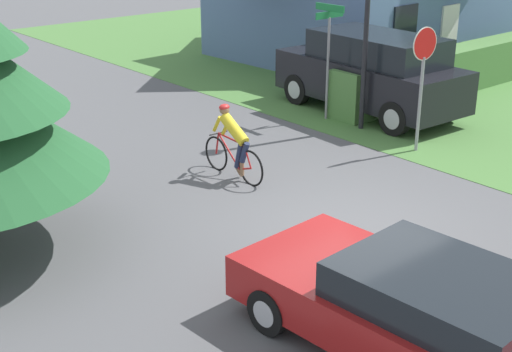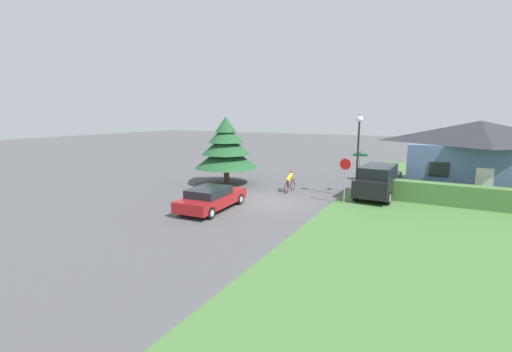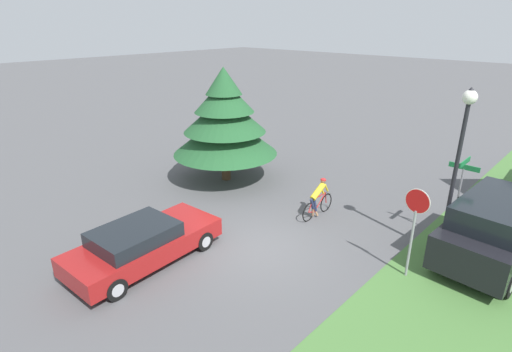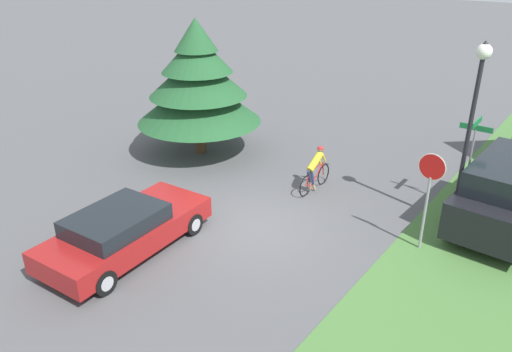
{
  "view_description": "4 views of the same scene",
  "coord_description": "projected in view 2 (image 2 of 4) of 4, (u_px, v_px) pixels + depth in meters",
  "views": [
    {
      "loc": [
        -7.94,
        -6.99,
        5.08
      ],
      "look_at": [
        -0.95,
        1.19,
        0.87
      ],
      "focal_mm": 50.0,
      "sensor_mm": 36.0,
      "label": 1
    },
    {
      "loc": [
        8.72,
        -17.5,
        5.07
      ],
      "look_at": [
        -1.55,
        1.53,
        1.18
      ],
      "focal_mm": 24.0,
      "sensor_mm": 36.0,
      "label": 2
    },
    {
      "loc": [
        7.44,
        -8.02,
        6.73
      ],
      "look_at": [
        -1.48,
        1.54,
        1.6
      ],
      "focal_mm": 28.0,
      "sensor_mm": 36.0,
      "label": 3
    },
    {
      "loc": [
        7.24,
        -9.6,
        7.15
      ],
      "look_at": [
        -0.75,
        1.13,
        0.97
      ],
      "focal_mm": 35.0,
      "sensor_mm": 36.0,
      "label": 4
    }
  ],
  "objects": [
    {
      "name": "ground_plane",
      "position": [
        267.0,
        202.0,
        20.13
      ],
      "size": [
        140.0,
        140.0,
        0.0
      ],
      "primitive_type": "plane",
      "color": "#515154"
    },
    {
      "name": "grass_verge_right",
      "position": [
        492.0,
        211.0,
        18.25
      ],
      "size": [
        16.0,
        36.0,
        0.01
      ],
      "primitive_type": "cube",
      "color": "#477538",
      "rests_on": "ground"
    },
    {
      "name": "cottage_house",
      "position": [
        477.0,
        155.0,
        22.92
      ],
      "size": [
        9.48,
        8.04,
        4.89
      ],
      "rotation": [
        0.0,
        0.0,
        0.05
      ],
      "color": "slate",
      "rests_on": "ground"
    },
    {
      "name": "hedge_row",
      "position": [
        462.0,
        196.0,
        19.03
      ],
      "size": [
        11.33,
        0.9,
        1.22
      ],
      "primitive_type": "cube",
      "color": "#4C7A3D",
      "rests_on": "ground"
    },
    {
      "name": "sedan_left_lane",
      "position": [
        211.0,
        198.0,
        18.42
      ],
      "size": [
        2.17,
        4.66,
        1.24
      ],
      "rotation": [
        0.0,
        0.0,
        1.63
      ],
      "color": "maroon",
      "rests_on": "ground"
    },
    {
      "name": "cyclist",
      "position": [
        289.0,
        182.0,
        22.65
      ],
      "size": [
        0.44,
        1.79,
        1.43
      ],
      "rotation": [
        0.0,
        0.0,
        1.56
      ],
      "color": "black",
      "rests_on": "ground"
    },
    {
      "name": "parked_suv_right",
      "position": [
        378.0,
        181.0,
        21.15
      ],
      "size": [
        2.22,
        5.04,
        2.01
      ],
      "rotation": [
        0.0,
        0.0,
        1.53
      ],
      "color": "black",
      "rests_on": "ground"
    },
    {
      "name": "stop_sign",
      "position": [
        345.0,
        172.0,
        19.44
      ],
      "size": [
        0.69,
        0.08,
        2.65
      ],
      "rotation": [
        0.0,
        0.0,
        3.06
      ],
      "color": "gray",
      "rests_on": "ground"
    },
    {
      "name": "street_lamp",
      "position": [
        359.0,
        138.0,
        20.58
      ],
      "size": [
        0.39,
        0.39,
        5.09
      ],
      "color": "black",
      "rests_on": "ground"
    },
    {
      "name": "street_name_sign",
      "position": [
        360.0,
        165.0,
        21.85
      ],
      "size": [
        0.9,
        0.9,
        2.77
      ],
      "color": "gray",
      "rests_on": "ground"
    },
    {
      "name": "conifer_tall_near",
      "position": [
        226.0,
        148.0,
        24.88
      ],
      "size": [
        4.55,
        4.55,
        4.95
      ],
      "color": "#4C3823",
      "rests_on": "ground"
    }
  ]
}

